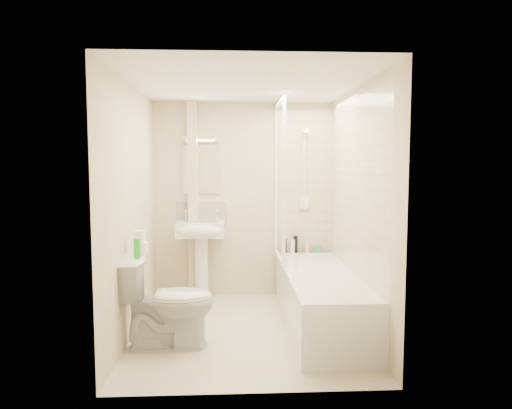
{
  "coord_description": "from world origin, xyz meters",
  "views": [
    {
      "loc": [
        -0.12,
        -4.39,
        1.64
      ],
      "look_at": [
        0.1,
        0.2,
        1.24
      ],
      "focal_mm": 32.0,
      "sensor_mm": 36.0,
      "label": 1
    }
  ],
  "objects": [
    {
      "name": "strip_light",
      "position": [
        -0.52,
        1.22,
        1.95
      ],
      "size": [
        0.42,
        0.07,
        0.07
      ],
      "primitive_type": "cube",
      "color": "silver",
      "rests_on": "wall_back"
    },
    {
      "name": "mirror",
      "position": [
        -0.52,
        1.24,
        1.58
      ],
      "size": [
        0.46,
        0.01,
        0.6
      ],
      "primitive_type": "cube",
      "color": "white",
      "rests_on": "wall_back"
    },
    {
      "name": "pedestal_sink",
      "position": [
        -0.52,
        1.01,
        0.77
      ],
      "size": [
        0.57,
        0.51,
        1.09
      ],
      "color": "white",
      "rests_on": "ground"
    },
    {
      "name": "tile_back",
      "position": [
        0.75,
        1.24,
        1.42
      ],
      "size": [
        0.7,
        0.01,
        1.75
      ],
      "primitive_type": "cube",
      "color": "beige",
      "rests_on": "wall_back"
    },
    {
      "name": "bathtub",
      "position": [
        0.75,
        0.1,
        0.29
      ],
      "size": [
        0.7,
        2.1,
        0.55
      ],
      "color": "white",
      "rests_on": "ground"
    },
    {
      "name": "bottle_black_b",
      "position": [
        0.64,
        1.16,
        0.66
      ],
      "size": [
        0.05,
        0.05,
        0.21
      ],
      "primitive_type": "cylinder",
      "color": "black",
      "rests_on": "bathtub"
    },
    {
      "name": "bottle_black_a",
      "position": [
        0.5,
        1.16,
        0.64
      ],
      "size": [
        0.06,
        0.06,
        0.17
      ],
      "primitive_type": "cylinder",
      "color": "black",
      "rests_on": "bathtub"
    },
    {
      "name": "bottle_green",
      "position": [
        0.92,
        1.16,
        0.6
      ],
      "size": [
        0.05,
        0.05,
        0.09
      ],
      "primitive_type": "cylinder",
      "color": "green",
      "rests_on": "bathtub"
    },
    {
      "name": "floor",
      "position": [
        0.0,
        0.0,
        0.0
      ],
      "size": [
        2.5,
        2.5,
        0.0
      ],
      "primitive_type": "plane",
      "color": "beige",
      "rests_on": "ground"
    },
    {
      "name": "toilet_roll_upper",
      "position": [
        -0.98,
        -0.25,
        0.99
      ],
      "size": [
        0.11,
        0.11,
        0.11
      ],
      "primitive_type": "cylinder",
      "color": "white",
      "rests_on": "toilet_roll_lower"
    },
    {
      "name": "ceiling",
      "position": [
        0.0,
        0.0,
        2.4
      ],
      "size": [
        2.2,
        2.5,
        0.02
      ],
      "primitive_type": "cube",
      "color": "white",
      "rests_on": "wall_back"
    },
    {
      "name": "toilet",
      "position": [
        -0.72,
        -0.36,
        0.42
      ],
      "size": [
        0.53,
        0.85,
        0.83
      ],
      "primitive_type": "imported",
      "rotation": [
        0.0,
        0.0,
        1.61
      ],
      "color": "white",
      "rests_on": "ground"
    },
    {
      "name": "pipe_boxing",
      "position": [
        -0.62,
        1.19,
        1.2
      ],
      "size": [
        0.12,
        0.12,
        2.4
      ],
      "primitive_type": "cube",
      "color": "beige",
      "rests_on": "ground"
    },
    {
      "name": "wall_left",
      "position": [
        -1.1,
        0.0,
        1.2
      ],
      "size": [
        0.02,
        2.5,
        2.4
      ],
      "primitive_type": "cube",
      "color": "beige",
      "rests_on": "ground"
    },
    {
      "name": "tile_right",
      "position": [
        1.09,
        0.1,
        1.42
      ],
      "size": [
        0.01,
        2.1,
        1.75
      ],
      "primitive_type": "cube",
      "color": "beige",
      "rests_on": "wall_right"
    },
    {
      "name": "green_bottle",
      "position": [
        -0.96,
        -0.45,
        0.92
      ],
      "size": [
        0.06,
        0.06,
        0.17
      ],
      "primitive_type": "cylinder",
      "color": "green",
      "rests_on": "toilet"
    },
    {
      "name": "shower_fixture",
      "position": [
        0.75,
        1.19,
        1.55
      ],
      "size": [
        0.1,
        0.16,
        0.99
      ],
      "color": "white",
      "rests_on": "wall_back"
    },
    {
      "name": "bottle_white_a",
      "position": [
        0.6,
        1.16,
        0.63
      ],
      "size": [
        0.06,
        0.06,
        0.17
      ],
      "primitive_type": "cylinder",
      "color": "white",
      "rests_on": "bathtub"
    },
    {
      "name": "wall_right",
      "position": [
        1.1,
        0.0,
        1.2
      ],
      "size": [
        0.02,
        2.5,
        2.4
      ],
      "primitive_type": "cube",
      "color": "beige",
      "rests_on": "ground"
    },
    {
      "name": "toilet_roll_lower",
      "position": [
        -0.96,
        -0.26,
        0.88
      ],
      "size": [
        0.11,
        0.11,
        0.1
      ],
      "primitive_type": "cylinder",
      "color": "white",
      "rests_on": "toilet"
    },
    {
      "name": "shower_screen",
      "position": [
        0.4,
        0.8,
        1.45
      ],
      "size": [
        0.04,
        0.92,
        1.8
      ],
      "color": "white",
      "rests_on": "bathtub"
    },
    {
      "name": "wall_back",
      "position": [
        0.0,
        1.25,
        1.2
      ],
      "size": [
        2.2,
        0.02,
        2.4
      ],
      "primitive_type": "cube",
      "color": "beige",
      "rests_on": "ground"
    },
    {
      "name": "splashback",
      "position": [
        -0.52,
        1.24,
        1.03
      ],
      "size": [
        0.6,
        0.02,
        0.3
      ],
      "primitive_type": "cube",
      "color": "beige",
      "rests_on": "wall_back"
    },
    {
      "name": "bottle_cream",
      "position": [
        0.78,
        1.16,
        0.64
      ],
      "size": [
        0.06,
        0.06,
        0.18
      ],
      "primitive_type": "cylinder",
      "color": "beige",
      "rests_on": "bathtub"
    }
  ]
}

